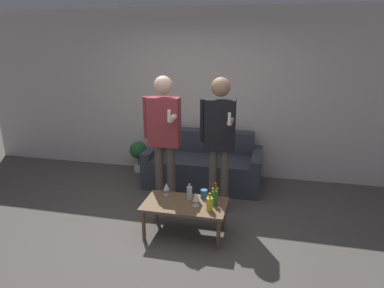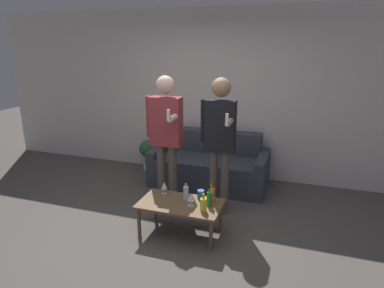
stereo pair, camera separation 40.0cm
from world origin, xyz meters
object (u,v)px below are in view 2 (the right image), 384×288
Objects in this scene: couch at (210,166)px; person_standing_right at (220,134)px; bottle_orange at (211,194)px; person_standing_left at (166,130)px; coffee_table at (181,206)px.

person_standing_right is at bearing -67.96° from couch.
couch reaches higher than bottle_orange.
person_standing_left is (-0.37, -0.87, 0.76)m from couch.
bottle_orange is at bearing -73.79° from couch.
person_standing_right reaches higher than bottle_orange.
bottle_orange is 0.12× the size of person_standing_left.
bottle_orange reaches higher than coffee_table.
person_standing_left reaches higher than couch.
couch is 1.22m from person_standing_left.
coffee_table is at bearing -56.06° from person_standing_left.
coffee_table is (0.07, -1.54, 0.05)m from couch.
coffee_table is 0.54× the size of person_standing_left.
bottle_orange is (0.40, -1.38, 0.18)m from couch.
coffee_table is 4.46× the size of bottle_orange.
person_standing_right is at bearing 94.54° from bottle_orange.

